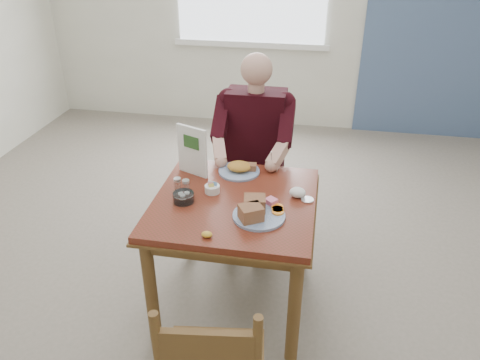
% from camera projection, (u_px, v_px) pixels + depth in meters
% --- Properties ---
extents(floor, '(6.00, 6.00, 0.00)m').
position_uv_depth(floor, '(235.00, 299.00, 2.99)').
color(floor, '#6D6658').
rests_on(floor, ground).
extents(accent_panel, '(1.60, 0.02, 2.80)m').
position_uv_depth(accent_panel, '(451.00, 4.00, 4.61)').
color(accent_panel, '#485F86').
rests_on(accent_panel, ground).
extents(lemon_wedge, '(0.07, 0.06, 0.03)m').
position_uv_depth(lemon_wedge, '(207.00, 234.00, 2.31)').
color(lemon_wedge, gold).
rests_on(lemon_wedge, table).
extents(napkin, '(0.10, 0.08, 0.06)m').
position_uv_depth(napkin, '(298.00, 192.00, 2.64)').
color(napkin, white).
rests_on(napkin, table).
extents(metal_dish, '(0.09, 0.09, 0.01)m').
position_uv_depth(metal_dish, '(307.00, 200.00, 2.61)').
color(metal_dish, silver).
rests_on(metal_dish, table).
extents(table, '(0.92, 0.92, 0.75)m').
position_uv_depth(table, '(235.00, 216.00, 2.68)').
color(table, maroon).
rests_on(table, ground).
extents(chair_far, '(0.42, 0.42, 0.95)m').
position_uv_depth(chair_far, '(255.00, 175.00, 3.44)').
color(chair_far, brown).
rests_on(chair_far, ground).
extents(diner, '(0.53, 0.56, 1.39)m').
position_uv_depth(diner, '(254.00, 139.00, 3.20)').
color(diner, gray).
rests_on(diner, chair_far).
extents(near_plate, '(0.37, 0.37, 0.09)m').
position_uv_depth(near_plate, '(257.00, 211.00, 2.46)').
color(near_plate, white).
rests_on(near_plate, table).
extents(far_plate, '(0.27, 0.27, 0.07)m').
position_uv_depth(far_plate, '(240.00, 169.00, 2.90)').
color(far_plate, white).
rests_on(far_plate, table).
extents(caddy, '(0.10, 0.10, 0.06)m').
position_uv_depth(caddy, '(212.00, 189.00, 2.68)').
color(caddy, white).
rests_on(caddy, table).
extents(shakers, '(0.10, 0.06, 0.09)m').
position_uv_depth(shakers, '(182.00, 186.00, 2.66)').
color(shakers, white).
rests_on(shakers, table).
extents(creamer, '(0.12, 0.12, 0.05)m').
position_uv_depth(creamer, '(184.00, 197.00, 2.59)').
color(creamer, white).
rests_on(creamer, table).
extents(menu, '(0.20, 0.10, 0.31)m').
position_uv_depth(menu, '(192.00, 151.00, 2.81)').
color(menu, white).
rests_on(menu, table).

